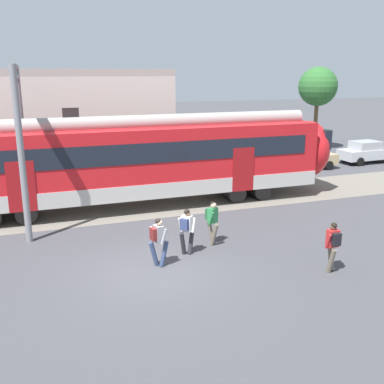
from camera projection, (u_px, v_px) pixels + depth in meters
ground_plane at (154, 272)px, 14.48m from camera, size 160.00×160.00×0.00m
pedestrian_grey at (158, 238)px, 14.64m from camera, size 0.69×0.54×1.67m
pedestrian_white at (187, 228)px, 15.61m from camera, size 0.68×0.50×1.67m
pedestrian_green at (212, 219)px, 16.54m from camera, size 0.50×0.71×1.67m
pedestrian_red at (333, 243)px, 14.23m from camera, size 0.53×0.63×1.67m
parked_car_tan at (306, 157)px, 29.56m from camera, size 4.03×1.81×1.54m
parked_car_silver at (366, 152)px, 31.64m from camera, size 4.07×1.89×1.54m
catenary_gantry at (20, 119)px, 18.86m from camera, size 0.24×6.64×6.53m
background_building at (19, 127)px, 25.57m from camera, size 17.21×5.00×9.20m
street_tree_right at (318, 87)px, 36.01m from camera, size 3.10×3.10×6.65m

